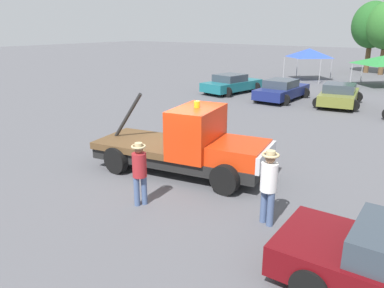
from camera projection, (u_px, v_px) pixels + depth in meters
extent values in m
plane|color=#545459|center=(180.00, 172.00, 12.33)|extent=(160.00, 160.00, 0.00)
cube|color=black|center=(180.00, 157.00, 12.17)|extent=(5.84, 2.84, 0.35)
cube|color=red|center=(239.00, 152.00, 11.21)|extent=(1.86, 2.01, 0.55)
cube|color=silver|center=(266.00, 157.00, 10.87)|extent=(0.45, 1.85, 0.50)
cube|color=red|center=(197.00, 131.00, 11.64)|extent=(1.58, 2.26, 1.51)
cube|color=brown|center=(143.00, 143.00, 12.66)|extent=(3.12, 2.54, 0.22)
cylinder|color=black|center=(128.00, 116.00, 12.62)|extent=(1.19, 0.33, 1.63)
cylinder|color=orange|center=(197.00, 104.00, 11.38)|extent=(0.18, 0.18, 0.20)
cylinder|color=black|center=(246.00, 159.00, 12.25)|extent=(0.88, 0.26, 0.88)
cylinder|color=black|center=(224.00, 180.00, 10.56)|extent=(0.88, 0.26, 0.88)
cylinder|color=black|center=(148.00, 144.00, 13.79)|extent=(0.88, 0.26, 0.88)
cylinder|color=black|center=(116.00, 160.00, 12.10)|extent=(0.88, 0.26, 0.88)
cylinder|color=black|center=(338.00, 239.00, 7.83)|extent=(0.68, 0.22, 0.68)
cylinder|color=black|center=(310.00, 286.00, 6.39)|extent=(0.68, 0.22, 0.68)
cylinder|color=#475B84|center=(264.00, 206.00, 9.05)|extent=(0.16, 0.16, 0.87)
cylinder|color=#475B84|center=(270.00, 209.00, 8.88)|extent=(0.16, 0.16, 0.87)
cylinder|color=white|center=(269.00, 177.00, 8.73)|extent=(0.40, 0.40, 0.69)
sphere|color=brown|center=(270.00, 158.00, 8.59)|extent=(0.24, 0.24, 0.24)
torus|color=tan|center=(271.00, 155.00, 8.57)|extent=(0.41, 0.41, 0.06)
cylinder|color=tan|center=(271.00, 153.00, 8.55)|extent=(0.21, 0.21, 0.11)
cylinder|color=#475B84|center=(144.00, 190.00, 9.98)|extent=(0.15, 0.15, 0.81)
cylinder|color=#475B84|center=(137.00, 191.00, 9.90)|extent=(0.15, 0.15, 0.81)
cylinder|color=maroon|center=(139.00, 165.00, 9.72)|extent=(0.37, 0.37, 0.64)
sphere|color=brown|center=(139.00, 149.00, 9.59)|extent=(0.22, 0.22, 0.22)
torus|color=tan|center=(139.00, 146.00, 9.57)|extent=(0.39, 0.39, 0.06)
cylinder|color=tan|center=(138.00, 145.00, 9.55)|extent=(0.20, 0.20, 0.10)
cube|color=#196670|center=(232.00, 85.00, 26.70)|extent=(2.72, 4.92, 0.60)
cube|color=#333D47|center=(230.00, 78.00, 26.38)|extent=(2.03, 2.22, 0.50)
cylinder|color=black|center=(236.00, 84.00, 28.44)|extent=(0.68, 0.22, 0.68)
cylinder|color=black|center=(256.00, 87.00, 27.17)|extent=(0.68, 0.22, 0.68)
cylinder|color=black|center=(207.00, 89.00, 26.34)|extent=(0.68, 0.22, 0.68)
cylinder|color=black|center=(227.00, 92.00, 25.07)|extent=(0.68, 0.22, 0.68)
cube|color=navy|center=(282.00, 92.00, 24.13)|extent=(2.00, 4.72, 0.60)
cube|color=#333D47|center=(281.00, 83.00, 23.78)|extent=(1.71, 2.00, 0.50)
cylinder|color=black|center=(279.00, 90.00, 25.91)|extent=(0.68, 0.22, 0.68)
cylinder|color=black|center=(304.00, 93.00, 24.88)|extent=(0.68, 0.22, 0.68)
cylinder|color=black|center=(258.00, 97.00, 23.50)|extent=(0.68, 0.22, 0.68)
cylinder|color=black|center=(284.00, 100.00, 22.46)|extent=(0.68, 0.22, 0.68)
cube|color=olive|center=(339.00, 97.00, 22.43)|extent=(2.62, 4.53, 0.60)
cube|color=#333D47|center=(340.00, 88.00, 22.08)|extent=(1.98, 2.05, 0.50)
cylinder|color=black|center=(326.00, 95.00, 24.12)|extent=(0.68, 0.22, 0.68)
cylinder|color=black|center=(357.00, 97.00, 23.33)|extent=(0.68, 0.22, 0.68)
cylinder|color=black|center=(319.00, 103.00, 21.64)|extent=(0.68, 0.22, 0.68)
cylinder|color=black|center=(353.00, 106.00, 20.86)|extent=(0.68, 0.22, 0.68)
cylinder|color=#9E9EA3|center=(284.00, 69.00, 32.55)|extent=(0.07, 0.07, 1.97)
cylinder|color=#9E9EA3|center=(320.00, 72.00, 30.79)|extent=(0.07, 0.07, 1.97)
cylinder|color=#9E9EA3|center=(297.00, 66.00, 34.98)|extent=(0.07, 0.07, 1.97)
cylinder|color=#9E9EA3|center=(331.00, 68.00, 33.22)|extent=(0.07, 0.07, 1.97)
pyramid|color=#2D4CB7|center=(309.00, 53.00, 32.47)|extent=(3.14, 3.14, 0.76)
cylinder|color=#9E9EA3|center=(351.00, 76.00, 28.89)|extent=(0.07, 0.07, 1.73)
cylinder|color=#9E9EA3|center=(362.00, 72.00, 31.64)|extent=(0.07, 0.07, 1.73)
pyramid|color=#287F38|center=(383.00, 60.00, 28.91)|extent=(3.57, 3.57, 0.67)
cylinder|color=brown|center=(367.00, 61.00, 38.05)|extent=(0.49, 0.49, 2.43)
ellipsoid|color=#235B23|center=(372.00, 25.00, 37.00)|extent=(3.88, 3.88, 4.51)
cylinder|color=brown|center=(382.00, 62.00, 36.43)|extent=(0.48, 0.48, 2.41)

